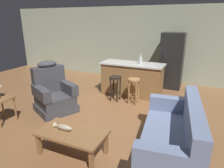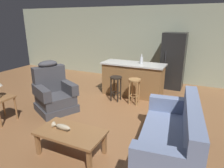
% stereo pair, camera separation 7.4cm
% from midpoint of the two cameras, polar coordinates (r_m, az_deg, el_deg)
% --- Properties ---
extents(ground_plane, '(12.00, 12.00, 0.00)m').
position_cam_midpoint_polar(ground_plane, '(4.86, 0.90, -8.11)').
color(ground_plane, brown).
extents(back_wall, '(12.00, 0.05, 2.60)m').
position_cam_midpoint_polar(back_wall, '(7.38, 11.14, 11.10)').
color(back_wall, '#9EA88E').
rests_on(back_wall, ground_plane).
extents(coffee_table, '(1.10, 0.60, 0.42)m').
position_cam_midpoint_polar(coffee_table, '(3.38, -11.11, -13.93)').
color(coffee_table, olive).
rests_on(coffee_table, ground_plane).
extents(fish_figurine, '(0.34, 0.10, 0.10)m').
position_cam_midpoint_polar(fish_figurine, '(3.43, -13.63, -11.76)').
color(fish_figurine, '#4C3823').
rests_on(fish_figurine, coffee_table).
extents(couch, '(1.06, 1.99, 0.94)m').
position_cam_midpoint_polar(couch, '(3.42, 17.42, -14.60)').
color(couch, '#707FA3').
rests_on(couch, ground_plane).
extents(recliner_near_lamp, '(1.13, 1.13, 1.20)m').
position_cam_midpoint_polar(recliner_near_lamp, '(5.04, -15.85, -2.62)').
color(recliner_near_lamp, '#3D3D42').
rests_on(recliner_near_lamp, ground_plane).
extents(end_table, '(0.48, 0.48, 0.56)m').
position_cam_midpoint_polar(end_table, '(4.88, -28.99, -4.45)').
color(end_table, olive).
rests_on(end_table, ground_plane).
extents(kitchen_island, '(1.80, 0.70, 0.95)m').
position_cam_midpoint_polar(kitchen_island, '(5.86, 6.34, 1.41)').
color(kitchen_island, olive).
rests_on(kitchen_island, ground_plane).
extents(bar_stool_left, '(0.32, 0.32, 0.68)m').
position_cam_midpoint_polar(bar_stool_left, '(5.39, 1.52, -0.02)').
color(bar_stool_left, black).
rests_on(bar_stool_left, ground_plane).
extents(bar_stool_right, '(0.32, 0.32, 0.68)m').
position_cam_midpoint_polar(bar_stool_right, '(5.22, 6.81, -0.77)').
color(bar_stool_right, '#A87A47').
rests_on(bar_stool_right, ground_plane).
extents(refrigerator, '(0.70, 0.69, 1.76)m').
position_cam_midpoint_polar(refrigerator, '(6.71, 17.37, 6.34)').
color(refrigerator, black).
rests_on(refrigerator, ground_plane).
extents(bottle_tall_green, '(0.09, 0.09, 0.27)m').
position_cam_midpoint_polar(bottle_tall_green, '(5.70, 8.78, 6.78)').
color(bottle_tall_green, silver).
rests_on(bottle_tall_green, kitchen_island).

